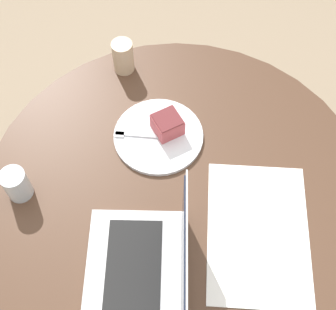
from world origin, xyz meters
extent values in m
plane|color=gray|center=(0.00, 0.00, 0.00)|extent=(12.00, 12.00, 0.00)
cylinder|color=#4C3323|center=(0.00, 0.00, 0.01)|extent=(0.53, 0.53, 0.02)
cylinder|color=#4C3323|center=(0.00, 0.00, 0.36)|extent=(0.11, 0.11, 0.68)
cylinder|color=#4C3323|center=(0.00, 0.00, 0.71)|extent=(1.10, 1.10, 0.03)
cube|color=white|center=(0.13, 0.21, 0.73)|extent=(0.41, 0.29, 0.00)
cylinder|color=silver|center=(-0.17, -0.06, 0.74)|extent=(0.26, 0.26, 0.01)
cube|color=#B74C51|center=(-0.19, -0.03, 0.77)|extent=(0.10, 0.10, 0.06)
cube|color=maroon|center=(-0.19, -0.03, 0.80)|extent=(0.10, 0.10, 0.00)
cube|color=silver|center=(-0.17, -0.10, 0.74)|extent=(0.03, 0.17, 0.00)
cube|color=silver|center=(-0.17, -0.17, 0.74)|extent=(0.03, 0.03, 0.00)
cylinder|color=#C6AD89|center=(-0.44, -0.17, 0.79)|extent=(0.07, 0.07, 0.11)
cylinder|color=silver|center=(0.01, -0.43, 0.78)|extent=(0.07, 0.07, 0.10)
cube|color=silver|center=(0.23, -0.12, 0.74)|extent=(0.33, 0.25, 0.02)
cube|color=black|center=(0.23, -0.12, 0.75)|extent=(0.27, 0.14, 0.00)
cube|color=silver|center=(0.24, 0.01, 0.86)|extent=(0.32, 0.01, 0.23)
cube|color=black|center=(0.24, 0.01, 0.86)|extent=(0.30, 0.01, 0.21)
camera|label=1|loc=(0.58, -0.03, 1.90)|focal=50.00mm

